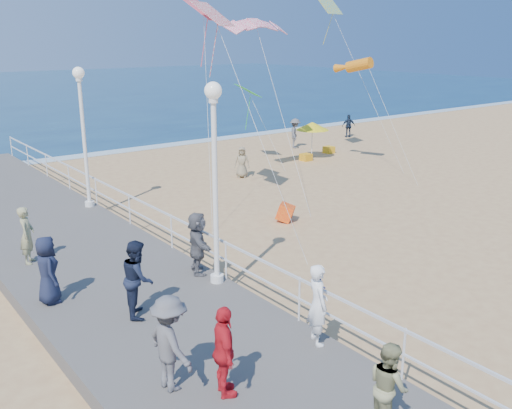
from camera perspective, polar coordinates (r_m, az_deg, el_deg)
ground at (r=18.99m, az=9.74°, el=-4.70°), size 160.00×160.00×0.00m
surf_line at (r=35.64m, az=-15.06°, el=4.97°), size 160.00×1.20×0.04m
boardwalk at (r=14.74m, az=-10.99°, el=-10.36°), size 5.00×44.00×0.40m
railing at (r=15.44m, az=-3.04°, el=-4.55°), size 0.05×42.00×0.55m
lamp_post_mid at (r=14.58m, az=-4.16°, el=4.08°), size 0.44×0.44×5.32m
lamp_post_far at (r=22.55m, az=-16.94°, el=7.81°), size 0.44×0.44×5.32m
woman_holding_toddler at (r=12.37m, az=6.19°, el=-9.89°), size 0.64×0.77×1.81m
toddler_held at (r=12.42m, az=6.27°, el=-8.13°), size 0.40×0.45×0.76m
spectator_1 at (r=10.18m, az=13.11°, el=-17.27°), size 0.83×0.93×1.59m
spectator_2 at (r=10.94m, az=-8.58°, el=-13.56°), size 0.76×1.24×1.87m
spectator_3 at (r=10.68m, az=-3.20°, el=-14.51°), size 0.77×1.12×1.77m
spectator_4 at (r=15.00m, az=-20.14°, el=-6.17°), size 0.62×0.89×1.73m
spectator_5 at (r=15.89m, az=-5.87°, el=-3.84°), size 1.12×1.72×1.78m
spectator_6 at (r=17.81m, az=-21.92°, el=-2.86°), size 0.66×0.74×1.70m
spectator_7 at (r=13.77m, az=-11.73°, el=-7.21°), size 1.02×1.12×1.86m
beach_walker_a at (r=36.15m, az=3.93°, el=7.11°), size 1.33×1.36×1.87m
beach_walker_b at (r=40.60m, az=9.25°, el=7.77°), size 1.00×0.80×1.59m
beach_walker_c at (r=28.42m, az=-1.42°, el=4.25°), size 0.90×0.85×1.54m
box_kite at (r=21.64m, az=2.96°, el=-0.98°), size 0.87×0.90×0.74m
beach_umbrella at (r=32.69m, az=5.66°, el=7.81°), size 1.90×1.90×2.14m
beach_chair_left at (r=34.90m, az=7.30°, el=5.46°), size 0.55×0.55×0.40m
beach_chair_right at (r=32.57m, az=5.01°, el=4.74°), size 0.55×0.55×0.40m
kite_parafoil at (r=26.85m, az=0.12°, el=17.71°), size 3.20×0.94×0.65m
kite_windsock at (r=29.98m, az=10.29°, el=13.57°), size 0.95×2.37×1.01m
kite_diamond_pink at (r=22.64m, az=-5.28°, el=18.79°), size 1.72×1.65×0.77m
kite_diamond_multi at (r=32.08m, az=7.31°, el=19.20°), size 1.47×1.15×0.97m
kite_diamond_green at (r=31.04m, az=-0.83°, el=11.32°), size 1.59×1.68×0.66m
kite_diamond_redwhite at (r=21.38m, az=-4.33°, el=18.49°), size 1.82×1.74×0.85m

